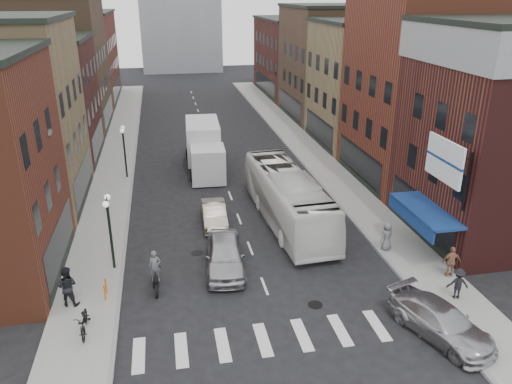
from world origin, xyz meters
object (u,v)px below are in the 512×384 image
(bike_rack, at_px, (105,289))
(streetlamp_far, at_px, (124,143))
(ped_right_b, at_px, (451,262))
(box_truck, at_px, (204,148))
(transit_bus, at_px, (288,198))
(sedan_left_near, at_px, (225,255))
(ped_right_c, at_px, (387,236))
(ped_left_solo, at_px, (67,286))
(ped_right_a, at_px, (458,283))
(billboard_sign, at_px, (446,162))
(streetlamp_near, at_px, (109,220))
(curb_car, at_px, (441,322))
(sedan_left_far, at_px, (214,214))
(motorcycle_rider, at_px, (156,272))
(parked_bicycle, at_px, (84,321))

(bike_rack, bearing_deg, streetlamp_far, 89.31)
(bike_rack, relative_size, ped_right_b, 0.48)
(box_truck, bearing_deg, transit_bus, -66.33)
(bike_rack, distance_m, ped_right_b, 17.01)
(sedan_left_near, relative_size, ped_right_c, 3.05)
(box_truck, distance_m, ped_left_solo, 19.66)
(box_truck, xyz_separation_m, ped_right_b, (10.58, -19.02, -0.86))
(sedan_left_near, bearing_deg, ped_right_a, -19.70)
(ped_left_solo, bearing_deg, billboard_sign, -169.10)
(transit_bus, height_order, sedan_left_near, transit_bus)
(streetlamp_near, distance_m, curb_car, 16.26)
(sedan_left_far, relative_size, curb_car, 0.84)
(ped_left_solo, distance_m, ped_right_b, 18.58)
(ped_left_solo, bearing_deg, streetlamp_far, -83.58)
(ped_right_c, bearing_deg, streetlamp_far, -67.62)
(ped_right_c, bearing_deg, bike_rack, -15.39)
(bike_rack, bearing_deg, motorcycle_rider, 10.23)
(box_truck, xyz_separation_m, transit_bus, (4.15, -10.93, -0.20))
(sedan_left_far, xyz_separation_m, ped_right_a, (10.26, -10.43, 0.24))
(billboard_sign, relative_size, parked_bicycle, 1.88)
(parked_bicycle, bearing_deg, motorcycle_rider, 41.88)
(curb_car, bearing_deg, ped_left_solo, 142.52)
(bike_rack, bearing_deg, box_truck, 70.14)
(sedan_left_near, xyz_separation_m, sedan_left_far, (0.06, 5.55, -0.17))
(curb_car, height_order, parked_bicycle, curb_car)
(transit_bus, relative_size, ped_right_c, 7.25)
(streetlamp_far, bearing_deg, box_truck, 8.65)
(streetlamp_far, height_order, sedan_left_near, streetlamp_far)
(curb_car, bearing_deg, billboard_sign, 46.37)
(streetlamp_near, xyz_separation_m, sedan_left_far, (5.76, 4.55, -2.24))
(billboard_sign, xyz_separation_m, bike_rack, (-16.19, 0.80, -5.58))
(sedan_left_far, bearing_deg, ped_left_solo, -133.19)
(streetlamp_far, distance_m, box_truck, 6.33)
(ped_left_solo, bearing_deg, ped_right_c, -159.93)
(curb_car, bearing_deg, transit_bus, 87.00)
(ped_right_a, bearing_deg, ped_left_solo, 5.34)
(box_truck, bearing_deg, sedan_left_near, -88.78)
(streetlamp_far, height_order, box_truck, streetlamp_far)
(ped_right_b, bearing_deg, curb_car, 62.24)
(streetlamp_near, relative_size, curb_car, 0.84)
(bike_rack, relative_size, sedan_left_near, 0.16)
(billboard_sign, xyz_separation_m, ped_right_c, (-1.19, 2.70, -5.17))
(billboard_sign, relative_size, curb_car, 0.76)
(ped_left_solo, xyz_separation_m, ped_right_c, (16.60, 2.22, -0.15))
(motorcycle_rider, xyz_separation_m, sedan_left_far, (3.61, 6.82, -0.31))
(motorcycle_rider, distance_m, transit_bus, 10.32)
(sedan_left_far, relative_size, ped_right_a, 2.67)
(billboard_sign, bearing_deg, streetlamp_near, 167.65)
(streetlamp_near, height_order, ped_right_a, streetlamp_near)
(billboard_sign, xyz_separation_m, sedan_left_far, (-10.22, 8.05, -5.46))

